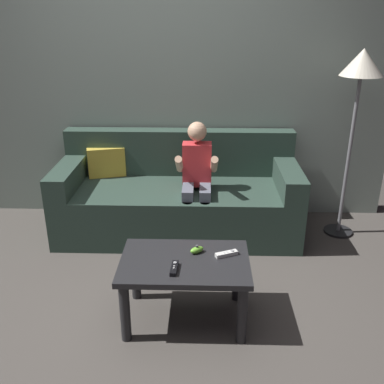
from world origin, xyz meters
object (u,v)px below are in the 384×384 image
Objects in this scene: nunchuk_lime at (197,250)px; game_remote_white_far_corner at (227,254)px; couch at (177,198)px; floor_lamp at (360,77)px; person_seated_on_couch at (197,176)px; coffee_table at (185,271)px; game_remote_black_near_edge at (174,268)px.

nunchuk_lime reaches higher than game_remote_white_far_corner.
floor_lamp reaches higher than couch.
game_remote_white_far_corner is at bearing -78.37° from person_seated_on_couch.
game_remote_black_near_edge is at bearing -117.08° from coffee_table.
floor_lamp is at bearing 41.96° from nunchuk_lime.
person_seated_on_couch is 1.45m from floor_lamp.
game_remote_white_far_corner is (0.37, -1.15, 0.13)m from couch.
floor_lamp is at bearing 43.87° from game_remote_black_near_edge.
couch is 14.04× the size of game_remote_white_far_corner.
couch is 14.13× the size of game_remote_black_near_edge.
coffee_table is at bearing -137.42° from floor_lamp.
nunchuk_lime is 0.70× the size of game_remote_white_far_corner.
couch is at bearing 99.57° from nunchuk_lime.
person_seated_on_couch is at bearing 91.18° from nunchuk_lime.
person_seated_on_couch reaches higher than game_remote_black_near_edge.
game_remote_black_near_edge is at bearing -87.25° from couch.
game_remote_black_near_edge and game_remote_white_far_corner have the same top height.
floor_lamp is at bearing 47.30° from game_remote_white_far_corner.
person_seated_on_couch is 1.15m from game_remote_black_near_edge.
coffee_table is at bearing -128.53° from nunchuk_lime.
game_remote_black_near_edge is 1.43× the size of nunchuk_lime.
floor_lamp is (1.23, 0.15, 0.76)m from person_seated_on_couch.
floor_lamp reaches higher than nunchuk_lime.
game_remote_white_far_corner is (0.25, 0.06, 0.09)m from coffee_table.
nunchuk_lime is at bearing 57.37° from game_remote_black_near_edge.
floor_lamp is (1.21, 1.09, 0.88)m from nunchuk_lime.
floor_lamp is at bearing 42.58° from coffee_table.
nunchuk_lime is at bearing 51.47° from coffee_table.
person_seated_on_couch is 1.28× the size of coffee_table.
nunchuk_lime is 0.07× the size of floor_lamp.
person_seated_on_couch reaches higher than nunchuk_lime.
game_remote_black_near_edge is (0.06, -1.31, 0.13)m from couch.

